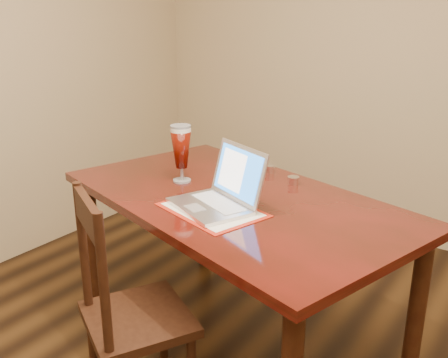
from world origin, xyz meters
The scene contains 2 objects.
dining_table centered at (-0.49, 0.77, 0.71)m, with size 1.91×1.40×1.10m.
dining_chair centered at (-0.56, 0.14, 0.47)m, with size 0.57×0.56×1.00m.
Camera 1 is at (0.74, -1.08, 1.63)m, focal length 40.00 mm.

